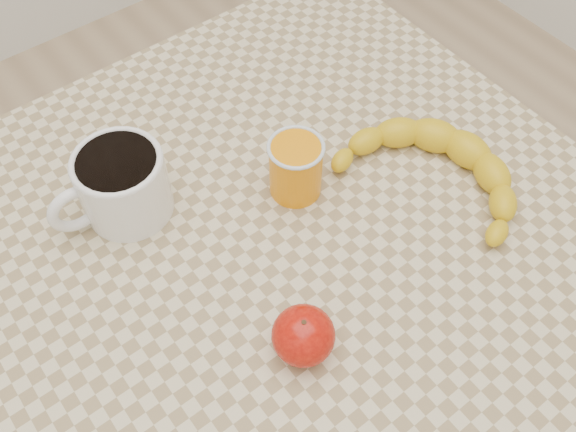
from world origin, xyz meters
TOP-DOWN VIEW (x-y plane):
  - ground at (0.00, 0.00)m, footprint 3.00×3.00m
  - table at (0.00, 0.00)m, footprint 0.80×0.80m
  - coffee_mug at (-0.15, 0.14)m, footprint 0.16×0.11m
  - orange_juice_glass at (0.04, 0.04)m, footprint 0.07×0.07m
  - apple at (-0.09, -0.14)m, footprint 0.08×0.08m
  - banana at (0.19, -0.06)m, footprint 0.30×0.36m

SIDE VIEW (x-z plane):
  - ground at x=0.00m, z-range 0.00..0.00m
  - table at x=0.00m, z-range 0.29..1.04m
  - banana at x=0.19m, z-range 0.75..0.80m
  - apple at x=-0.09m, z-range 0.75..0.81m
  - orange_juice_glass at x=0.04m, z-range 0.75..0.83m
  - coffee_mug at x=-0.15m, z-range 0.75..0.85m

